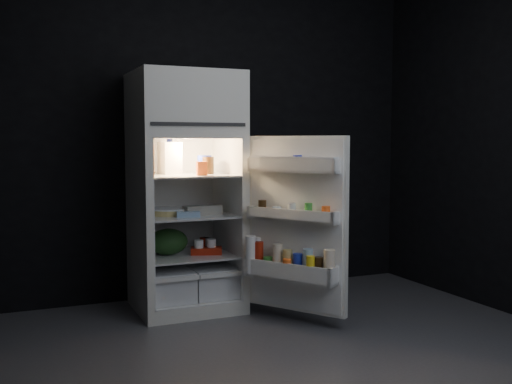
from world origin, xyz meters
name	(u,v)px	position (x,y,z in m)	size (l,w,h in m)	color
floor	(277,363)	(0.00, 0.00, 0.00)	(4.00, 3.40, 0.00)	#4E4E53
wall_back	(189,132)	(0.00, 1.70, 1.35)	(4.00, 0.00, 2.70)	black
refrigerator	(184,183)	(-0.15, 1.32, 0.96)	(0.76, 0.71, 1.78)	white
fridge_door	(294,228)	(0.43, 0.63, 0.67)	(0.55, 0.71, 1.22)	white
milk_jug	(170,158)	(-0.26, 1.35, 1.15)	(0.14, 0.14, 0.24)	white
mayo_jar	(205,165)	(0.00, 1.29, 1.10)	(0.11, 0.11, 0.14)	#1F31AC
jam_jar	(208,165)	(0.01, 1.25, 1.09)	(0.09, 0.09, 0.13)	black
amber_bottle	(149,160)	(-0.42, 1.34, 1.14)	(0.09, 0.09, 0.22)	orange
small_carton	(202,168)	(-0.09, 1.10, 1.08)	(0.07, 0.05, 0.10)	orange
egg_carton	(203,210)	(-0.05, 1.19, 0.76)	(0.28, 0.11, 0.07)	gray
pie	(169,212)	(-0.28, 1.31, 0.75)	(0.30, 0.30, 0.04)	tan
flat_package	(188,214)	(-0.18, 1.12, 0.75)	(0.17, 0.08, 0.04)	#80A3C6
wrapped_pkg	(214,208)	(0.10, 1.38, 0.75)	(0.12, 0.10, 0.05)	beige
produce_bag	(168,242)	(-0.29, 1.29, 0.52)	(0.30, 0.25, 0.20)	#193815
yogurt_tray	(206,251)	(-0.02, 1.21, 0.45)	(0.23, 0.12, 0.05)	#A21F0D
small_can_red	(204,243)	(0.04, 1.42, 0.47)	(0.08, 0.08, 0.09)	#A21F0D
small_can_silver	(208,243)	(0.06, 1.41, 0.47)	(0.07, 0.07, 0.09)	silver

